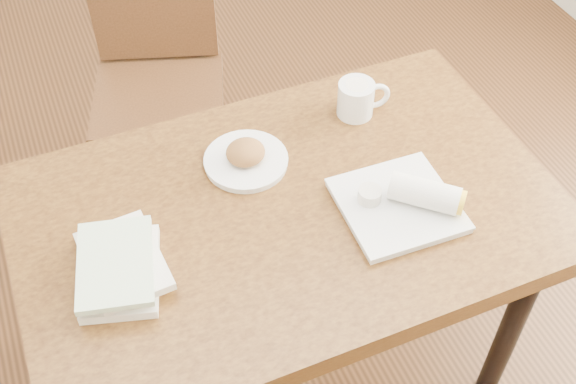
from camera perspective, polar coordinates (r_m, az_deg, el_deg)
name	(u,v)px	position (r m, az deg, el deg)	size (l,w,h in m)	color
ground	(288,366)	(2.30, 0.00, -13.60)	(4.00, 5.00, 0.01)	#472814
table	(288,229)	(1.75, 0.00, -2.95)	(1.25, 0.79, 0.75)	brown
chair_far	(157,63)	(2.45, -10.31, 9.99)	(0.53, 0.53, 0.95)	#4C2D15
plate_scone	(246,158)	(1.76, -3.35, 2.72)	(0.21, 0.21, 0.07)	white
coffee_mug	(357,98)	(1.89, 5.51, 7.40)	(0.14, 0.10, 0.10)	white
plate_burrito	(406,201)	(1.68, 9.32, -0.72)	(0.27, 0.27, 0.09)	white
book_stack	(120,266)	(1.58, -13.11, -5.74)	(0.22, 0.27, 0.06)	white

